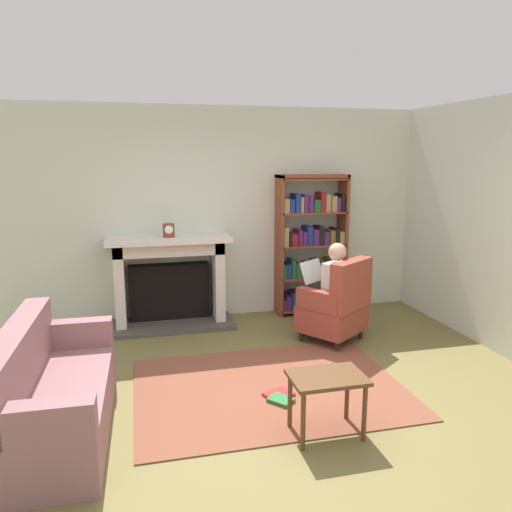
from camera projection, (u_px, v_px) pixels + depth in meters
ground at (278, 404)px, 4.20m from camera, size 14.00×14.00×0.00m
back_wall at (224, 214)px, 6.36m from camera, size 5.60×0.10×2.70m
side_wall_right at (466, 220)px, 5.74m from camera, size 0.10×5.20×2.70m
area_rug at (269, 387)px, 4.49m from camera, size 2.40×1.80×0.01m
fireplace at (170, 278)px, 6.10m from camera, size 1.52×0.64×1.13m
mantel_clock at (169, 230)px, 5.88m from camera, size 0.14×0.14×0.16m
bookshelf at (312, 247)px, 6.51m from camera, size 0.92×0.32×1.85m
armchair_reading at (337, 306)px, 5.54m from camera, size 0.88×0.88×0.97m
seated_reader at (329, 287)px, 5.58m from camera, size 0.56×0.59×1.14m
sofa_floral at (51, 395)px, 3.68m from camera, size 0.75×1.71×0.85m
side_table at (327, 385)px, 3.67m from camera, size 0.56×0.39×0.48m
scattered_books at (280, 397)px, 4.26m from camera, size 0.29×0.37×0.03m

